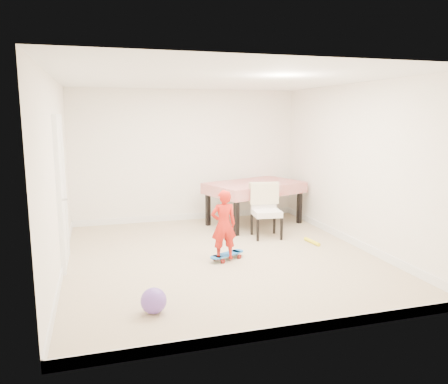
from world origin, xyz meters
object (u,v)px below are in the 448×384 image
object	(u,v)px
dining_chair	(267,211)
balloon	(154,301)
dining_table	(254,203)
skateboard	(227,257)
child	(224,227)

from	to	relation	value
dining_chair	balloon	size ratio (longest dim) A/B	3.36
dining_table	dining_chair	distance (m)	0.94
dining_chair	skateboard	bearing A→B (deg)	-130.52
skateboard	child	xyz separation A→B (m)	(-0.07, -0.05, 0.46)
child	dining_chair	bearing A→B (deg)	-135.72
child	balloon	xyz separation A→B (m)	(-1.20, -1.42, -0.37)
balloon	dining_table	bearing A→B (deg)	54.67
child	skateboard	bearing A→B (deg)	-140.57
dining_table	child	xyz separation A→B (m)	(-1.19, -1.94, 0.10)
skateboard	dining_table	bearing A→B (deg)	34.16
skateboard	dining_chair	bearing A→B (deg)	18.50
dining_table	balloon	xyz separation A→B (m)	(-2.38, -3.36, -0.27)
dining_chair	child	xyz separation A→B (m)	(-1.07, -1.01, 0.04)
dining_table	skateboard	size ratio (longest dim) A/B	2.92
dining_table	balloon	bearing A→B (deg)	-144.83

